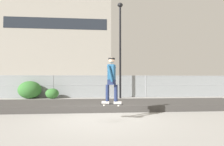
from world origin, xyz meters
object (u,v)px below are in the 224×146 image
Objects in this scene: skateboard at (112,104)px; parked_car_near at (67,87)px; skater at (112,78)px; street_lamp at (120,39)px; shrub_center at (52,93)px; shrub_left at (30,90)px.

parked_car_near is at bearing 106.71° from skateboard.
skater is 0.21× the size of street_lamp.
parked_car_near is at bearing 77.67° from shrub_center.
skater is at bearing -73.29° from parked_car_near.
skater is at bearing -63.68° from shrub_center.
skater is 8.72m from street_lamp.
skateboard is 11.66m from parked_car_near.
street_lamp is 8.23m from shrub_left.
shrub_left is (-7.14, 0.30, -4.07)m from street_lamp.
street_lamp is (1.36, 7.98, 3.24)m from skater.
skater reaches higher than shrub_left.
shrub_center is (-4.01, 8.12, -1.12)m from skater.
shrub_center is at bearing 178.55° from street_lamp.
shrub_center is at bearing -5.23° from shrub_left.
shrub_center is at bearing 116.32° from skater.
shrub_center reaches higher than skateboard.
skater is 10.13m from shrub_left.
parked_car_near is at bearing 49.91° from shrub_left.
skateboard is 0.80× the size of shrub_center.
skater is 0.37× the size of parked_car_near.
shrub_left is (-5.78, 8.28, -0.83)m from skater.
skateboard is 0.18× the size of parked_car_near.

